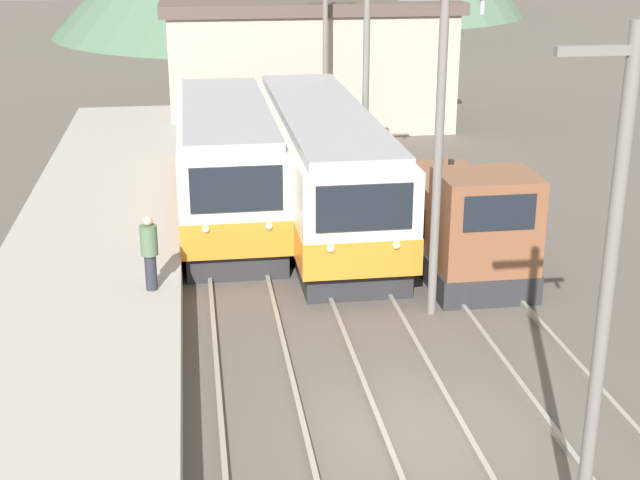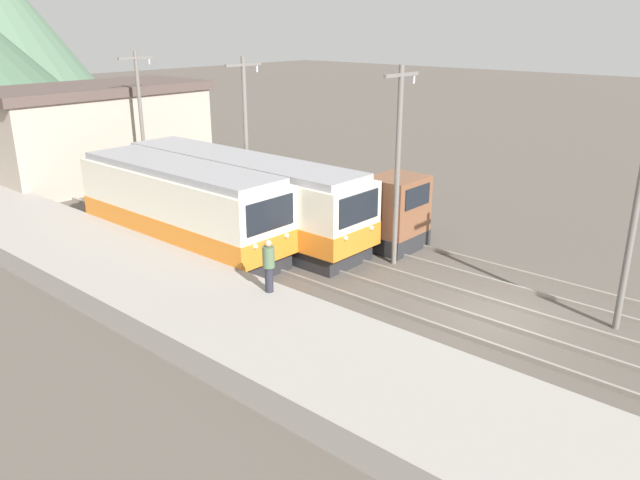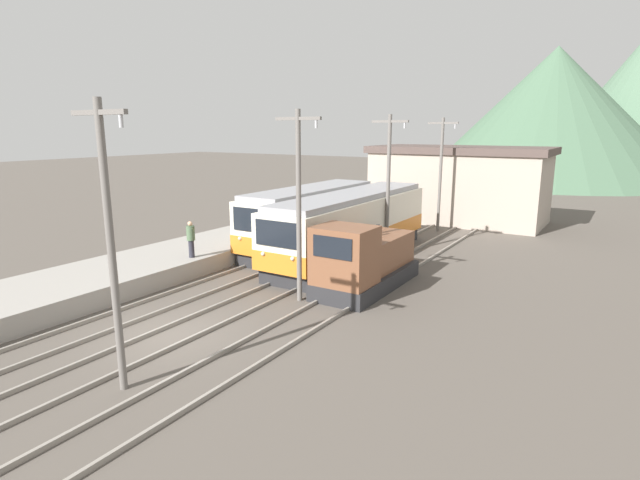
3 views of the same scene
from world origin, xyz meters
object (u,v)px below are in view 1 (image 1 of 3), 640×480
shunting_locomotive (463,224)px  commuter_train_center (322,169)px  commuter_train_left (227,169)px  catenary_mast_mid (439,142)px  catenary_mast_far (366,80)px  catenary_mast_distant (325,46)px  person_on_platform (149,250)px  catenary_mast_near (608,285)px

shunting_locomotive → commuter_train_center: bearing=124.3°
commuter_train_center → commuter_train_left: bearing=172.1°
commuter_train_center → shunting_locomotive: (3.00, -4.39, -0.41)m
catenary_mast_mid → catenary_mast_far: same height
catenary_mast_distant → person_on_platform: 17.42m
person_on_platform → catenary_mast_mid: bearing=-3.1°
shunting_locomotive → catenary_mast_near: catenary_mast_near is taller
commuter_train_left → catenary_mast_distant: (4.31, 8.97, 2.39)m
person_on_platform → catenary_mast_far: bearing=51.1°
shunting_locomotive → catenary_mast_mid: bearing=-119.3°
catenary_mast_near → commuter_train_left: bearing=105.4°
catenary_mast_far → person_on_platform: (-6.34, -7.86, -2.28)m
catenary_mast_near → catenary_mast_distant: same height
catenary_mast_mid → catenary_mast_far: bearing=90.0°
catenary_mast_far → person_on_platform: 10.36m
commuter_train_left → commuter_train_center: (2.80, -0.39, -0.03)m
catenary_mast_mid → catenary_mast_distant: bearing=90.0°
commuter_train_center → person_on_platform: commuter_train_center is taller
shunting_locomotive → catenary_mast_far: bearing=105.1°
catenary_mast_distant → commuter_train_center: bearing=-99.1°
commuter_train_center → catenary_mast_far: catenary_mast_far is taller
commuter_train_center → person_on_platform: (-4.83, -6.71, 0.14)m
commuter_train_left → catenary_mast_near: 16.40m
catenary_mast_near → catenary_mast_far: same height
commuter_train_center → catenary_mast_near: (1.51, -15.26, 2.42)m
catenary_mast_near → catenary_mast_mid: bearing=90.0°
catenary_mast_far → person_on_platform: size_ratio=4.33×
shunting_locomotive → catenary_mast_far: size_ratio=0.80×
commuter_train_left → person_on_platform: 7.39m
catenary_mast_far → catenary_mast_distant: same height
shunting_locomotive → person_on_platform: bearing=-163.5°
catenary_mast_far → catenary_mast_distant: 8.21m
catenary_mast_near → catenary_mast_far: bearing=90.0°
commuter_train_left → catenary_mast_distant: bearing=64.3°
shunting_locomotive → person_on_platform: (-7.83, -2.32, 0.56)m
shunting_locomotive → catenary_mast_far: catenary_mast_far is taller
commuter_train_left → catenary_mast_far: (4.31, 0.76, 2.39)m
commuter_train_left → shunting_locomotive: 7.53m
commuter_train_center → catenary_mast_near: size_ratio=1.76×
shunting_locomotive → catenary_mast_near: bearing=-97.8°
commuter_train_center → shunting_locomotive: bearing=-55.7°
catenary_mast_near → shunting_locomotive: bearing=82.2°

